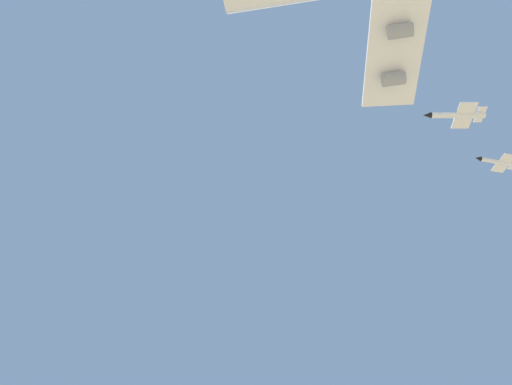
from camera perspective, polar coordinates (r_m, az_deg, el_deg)
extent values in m
cylinder|color=gray|center=(115.72, 15.66, 12.57)|extent=(5.71, 5.60, 3.00)
cylinder|color=gray|center=(110.92, 16.38, 17.53)|extent=(5.71, 5.60, 3.00)
cylinder|color=silver|center=(130.59, 22.37, 8.30)|extent=(11.63, 8.48, 1.50)
cone|color=black|center=(127.98, 19.22, 8.46)|extent=(2.50, 2.36, 1.50)
cube|color=silver|center=(131.01, 23.00, 8.21)|extent=(8.11, 9.10, 0.24)
cube|color=silver|center=(134.14, 24.35, 8.71)|extent=(2.11, 1.50, 2.60)
cube|color=silver|center=(132.88, 24.57, 8.23)|extent=(4.33, 5.10, 0.20)
cylinder|color=silver|center=(177.06, 26.34, 3.19)|extent=(12.66, 6.10, 1.50)
cone|color=black|center=(172.94, 24.34, 3.63)|extent=(2.41, 2.12, 1.50)
cube|color=silver|center=(177.79, 26.75, 3.06)|extent=(7.00, 9.05, 0.24)
cube|color=silver|center=(181.47, 27.56, 3.32)|extent=(2.31, 1.05, 2.60)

